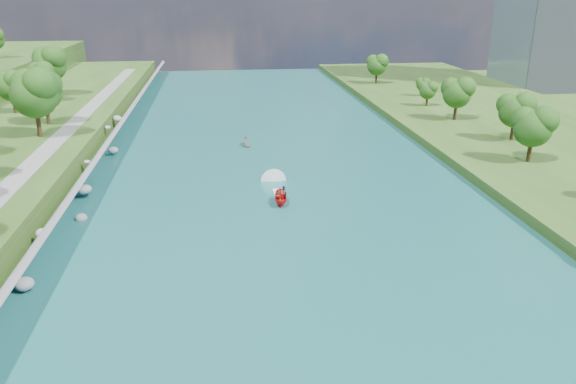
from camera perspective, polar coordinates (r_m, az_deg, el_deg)
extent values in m
plane|color=#2D5119|center=(58.70, 0.75, -6.04)|extent=(260.00, 260.00, 0.00)
cube|color=#17575B|center=(77.04, -1.29, 0.46)|extent=(55.00, 240.00, 0.10)
cube|color=slate|center=(78.34, -20.46, 0.86)|extent=(3.54, 236.00, 4.05)
ellipsoid|color=gray|center=(56.19, -25.20, -8.46)|extent=(1.68, 1.72, 1.19)
ellipsoid|color=gray|center=(64.19, -23.68, -3.85)|extent=(1.36, 1.22, 1.03)
ellipsoid|color=gray|center=(70.70, -20.30, -2.50)|extent=(1.47, 1.54, 1.10)
ellipsoid|color=gray|center=(77.68, -19.94, 0.24)|extent=(1.78, 2.11, 1.16)
ellipsoid|color=gray|center=(86.51, -19.74, 2.90)|extent=(0.93, 0.94, 0.60)
ellipsoid|color=gray|center=(96.24, -17.34, 4.07)|extent=(1.67, 1.72, 1.09)
ellipsoid|color=gray|center=(104.75, -17.87, 6.26)|extent=(1.10, 1.21, 0.64)
ellipsoid|color=gray|center=(113.28, -16.98, 7.13)|extent=(1.76, 1.55, 1.25)
cube|color=gray|center=(79.66, -25.26, 1.82)|extent=(3.00, 200.00, 0.10)
ellipsoid|color=#154312|center=(97.20, -24.36, 8.84)|extent=(7.73, 7.73, 12.88)
ellipsoid|color=#154312|center=(106.31, -23.50, 9.16)|extent=(6.40, 6.40, 10.66)
ellipsoid|color=#154312|center=(118.96, -26.28, 9.46)|extent=(5.70, 5.70, 9.50)
ellipsoid|color=#154312|center=(129.36, -23.83, 10.55)|extent=(5.84, 5.84, 9.73)
ellipsoid|color=#154312|center=(135.82, -23.08, 11.68)|extent=(7.67, 7.67, 12.78)
ellipsoid|color=#154312|center=(89.69, 23.60, 5.84)|extent=(5.92, 5.92, 9.86)
ellipsoid|color=#154312|center=(101.92, 22.05, 7.48)|extent=(5.73, 5.73, 9.55)
ellipsoid|color=#154312|center=(115.09, 16.79, 9.44)|extent=(5.93, 5.93, 9.88)
ellipsoid|color=#154312|center=(127.90, 14.00, 9.87)|extent=(3.82, 3.82, 6.37)
ellipsoid|color=#154312|center=(140.27, 13.50, 10.51)|extent=(3.12, 3.12, 5.21)
ellipsoid|color=#154312|center=(156.74, 9.02, 12.50)|extent=(5.57, 5.57, 9.28)
imported|color=red|center=(70.84, -0.77, -0.59)|extent=(1.88, 4.15, 1.55)
imported|color=#66605B|center=(70.31, -1.06, -0.45)|extent=(0.60, 0.42, 1.56)
imported|color=#66605B|center=(71.21, -0.41, -0.10)|extent=(0.99, 0.85, 1.75)
cube|color=white|center=(73.90, -1.03, -0.33)|extent=(0.90, 5.00, 0.06)
imported|color=gray|center=(97.69, -4.30, 4.85)|extent=(3.04, 3.55, 0.62)
imported|color=#66605B|center=(97.53, -4.31, 5.21)|extent=(0.79, 0.66, 1.38)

